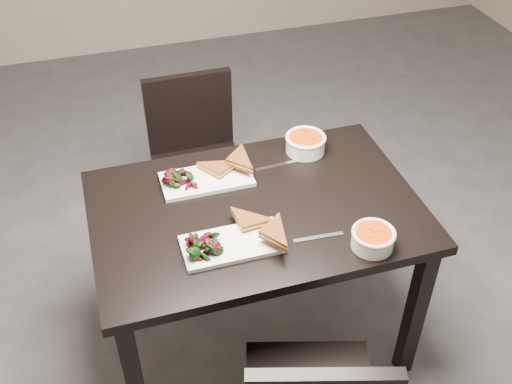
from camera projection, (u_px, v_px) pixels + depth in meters
ground at (317, 240)px, 3.16m from camera, size 5.00×5.00×0.00m
table at (256, 227)px, 2.28m from camera, size 1.20×0.80×0.75m
chair_far at (196, 153)px, 2.93m from camera, size 0.42×0.42×0.85m
plate_near at (232, 244)px, 2.05m from camera, size 0.34×0.17×0.02m
sandwich_near at (249, 230)px, 2.06m from camera, size 0.18×0.14×0.06m
salad_near at (203, 243)px, 2.01m from camera, size 0.11×0.10×0.05m
soup_bowl_near at (373, 238)px, 2.04m from camera, size 0.15×0.15×0.07m
cutlery_near at (318, 237)px, 2.09m from camera, size 0.18×0.03×0.00m
plate_far at (207, 179)px, 2.33m from camera, size 0.35×0.17×0.02m
sandwich_far at (224, 171)px, 2.31m from camera, size 0.22×0.20×0.06m
salad_far at (180, 177)px, 2.29m from camera, size 0.11×0.10×0.05m
soup_bowl_far at (305, 143)px, 2.46m from camera, size 0.17×0.17×0.07m
cutlery_far at (277, 165)px, 2.41m from camera, size 0.18×0.03×0.00m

